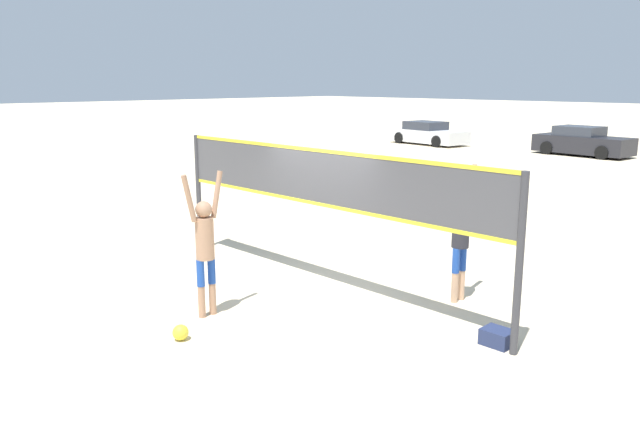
{
  "coord_description": "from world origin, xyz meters",
  "views": [
    {
      "loc": [
        7.42,
        -7.25,
        3.56
      ],
      "look_at": [
        0.0,
        0.0,
        1.35
      ],
      "focal_mm": 35.0,
      "sensor_mm": 36.0,
      "label": 1
    }
  ],
  "objects_px": {
    "parked_car_mid": "(428,134)",
    "gear_bag": "(497,337)",
    "volleyball_net": "(320,188)",
    "player_spiker": "(205,241)",
    "player_blocker": "(461,231)",
    "parked_car_near": "(582,142)",
    "volleyball": "(181,332)"
  },
  "relations": [
    {
      "from": "player_blocker",
      "to": "parked_car_mid",
      "type": "relative_size",
      "value": 0.47
    },
    {
      "from": "volleyball",
      "to": "gear_bag",
      "type": "relative_size",
      "value": 0.55
    },
    {
      "from": "volleyball_net",
      "to": "gear_bag",
      "type": "xyz_separation_m",
      "value": [
        3.39,
        0.1,
        -1.68
      ]
    },
    {
      "from": "player_blocker",
      "to": "parked_car_near",
      "type": "distance_m",
      "value": 23.06
    },
    {
      "from": "volleyball_net",
      "to": "gear_bag",
      "type": "height_order",
      "value": "volleyball_net"
    },
    {
      "from": "player_spiker",
      "to": "parked_car_near",
      "type": "xyz_separation_m",
      "value": [
        -5.04,
        25.18,
        -0.54
      ]
    },
    {
      "from": "volleyball_net",
      "to": "volleyball",
      "type": "relative_size",
      "value": 33.17
    },
    {
      "from": "volleyball_net",
      "to": "gear_bag",
      "type": "relative_size",
      "value": 18.27
    },
    {
      "from": "player_blocker",
      "to": "volleyball",
      "type": "relative_size",
      "value": 9.99
    },
    {
      "from": "player_blocker",
      "to": "gear_bag",
      "type": "bearing_deg",
      "value": 51.03
    },
    {
      "from": "volleyball",
      "to": "volleyball_net",
      "type": "bearing_deg",
      "value": 93.84
    },
    {
      "from": "parked_car_near",
      "to": "player_spiker",
      "type": "bearing_deg",
      "value": -73.79
    },
    {
      "from": "player_blocker",
      "to": "gear_bag",
      "type": "xyz_separation_m",
      "value": [
        1.38,
        -1.12,
        -1.08
      ]
    },
    {
      "from": "player_blocker",
      "to": "parked_car_near",
      "type": "xyz_separation_m",
      "value": [
        -7.38,
        21.84,
        -0.55
      ]
    },
    {
      "from": "gear_bag",
      "to": "parked_car_mid",
      "type": "bearing_deg",
      "value": 128.05
    },
    {
      "from": "volleyball_net",
      "to": "parked_car_mid",
      "type": "distance_m",
      "value": 26.22
    },
    {
      "from": "parked_car_near",
      "to": "gear_bag",
      "type": "bearing_deg",
      "value": -64.23
    },
    {
      "from": "player_blocker",
      "to": "volleyball",
      "type": "bearing_deg",
      "value": -23.62
    },
    {
      "from": "player_blocker",
      "to": "parked_car_mid",
      "type": "height_order",
      "value": "player_blocker"
    },
    {
      "from": "volleyball_net",
      "to": "player_spiker",
      "type": "distance_m",
      "value": 2.23
    },
    {
      "from": "volleyball",
      "to": "parked_car_near",
      "type": "relative_size",
      "value": 0.05
    },
    {
      "from": "volleyball",
      "to": "gear_bag",
      "type": "xyz_separation_m",
      "value": [
        3.19,
        3.03,
        -0.0
      ]
    },
    {
      "from": "gear_bag",
      "to": "parked_car_near",
      "type": "height_order",
      "value": "parked_car_near"
    },
    {
      "from": "volleyball_net",
      "to": "player_spiker",
      "type": "bearing_deg",
      "value": -98.71
    },
    {
      "from": "gear_bag",
      "to": "parked_car_mid",
      "type": "relative_size",
      "value": 0.09
    },
    {
      "from": "player_spiker",
      "to": "parked_car_near",
      "type": "relative_size",
      "value": 0.48
    },
    {
      "from": "gear_bag",
      "to": "parked_car_mid",
      "type": "xyz_separation_m",
      "value": [
        -17.29,
        22.1,
        0.48
      ]
    },
    {
      "from": "player_spiker",
      "to": "parked_car_mid",
      "type": "relative_size",
      "value": 0.47
    },
    {
      "from": "parked_car_mid",
      "to": "player_blocker",
      "type": "bearing_deg",
      "value": -46.54
    },
    {
      "from": "player_blocker",
      "to": "player_spiker",
      "type": "bearing_deg",
      "value": -34.96
    },
    {
      "from": "volleyball_net",
      "to": "player_blocker",
      "type": "bearing_deg",
      "value": 31.25
    },
    {
      "from": "parked_car_mid",
      "to": "gear_bag",
      "type": "bearing_deg",
      "value": -45.67
    }
  ]
}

